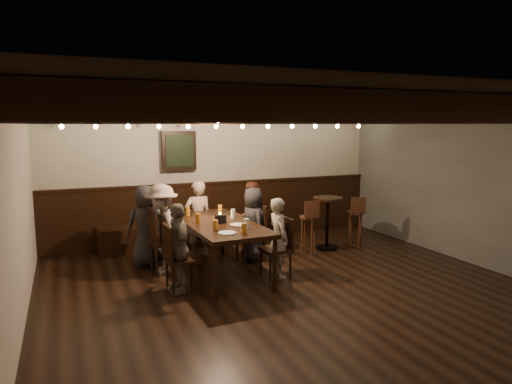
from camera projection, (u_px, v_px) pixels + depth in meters
name	position (u px, v px, depth m)	size (l,w,h in m)	color
room	(227.00, 195.00, 7.53)	(7.00, 7.00, 7.00)	black
dining_table	(219.00, 227.00, 6.73)	(1.02, 2.15, 0.79)	black
chair_left_near	(165.00, 253.00, 6.90)	(0.47, 0.47, 0.99)	black
chair_left_far	(181.00, 271.00, 6.10)	(0.43, 0.43, 0.92)	black
chair_right_near	(251.00, 244.00, 7.50)	(0.43, 0.43, 0.92)	black
chair_right_far	(276.00, 259.00, 6.69)	(0.41, 0.41, 0.88)	black
person_bench_left	(146.00, 225.00, 7.18)	(0.63, 0.41, 1.29)	#29292C
person_bench_centre	(198.00, 219.00, 7.69)	(0.47, 0.31, 1.30)	#A18D80
person_bench_right	(250.00, 217.00, 7.93)	(0.61, 0.47, 1.25)	#562B1D
person_left_near	(162.00, 229.00, 6.84)	(0.87, 0.50, 1.35)	gray
person_left_far	(178.00, 248.00, 6.04)	(0.71, 0.29, 1.21)	slate
person_right_near	(253.00, 224.00, 7.47)	(0.59, 0.39, 1.21)	#252527
person_right_far	(279.00, 237.00, 6.66)	(0.43, 0.28, 1.17)	gray
pint_a	(188.00, 211.00, 7.23)	(0.07, 0.07, 0.14)	#BF7219
pint_b	(220.00, 209.00, 7.40)	(0.07, 0.07, 0.14)	#BF7219
pint_c	(198.00, 218.00, 6.68)	(0.07, 0.07, 0.14)	#BF7219
pint_d	(233.00, 214.00, 7.02)	(0.07, 0.07, 0.14)	silver
pint_e	(216.00, 225.00, 6.22)	(0.07, 0.07, 0.14)	#BF7219
pint_f	(247.00, 224.00, 6.30)	(0.07, 0.07, 0.14)	silver
pint_g	(244.00, 228.00, 6.02)	(0.07, 0.07, 0.14)	#BF7219
plate_near	(227.00, 233.00, 6.03)	(0.24, 0.24, 0.01)	white
plate_far	(238.00, 225.00, 6.53)	(0.24, 0.24, 0.01)	white
condiment_caddy	(221.00, 219.00, 6.67)	(0.15, 0.10, 0.12)	black
candle	(220.00, 216.00, 7.04)	(0.05, 0.05, 0.05)	beige
high_top_table	(327.00, 215.00, 8.16)	(0.53, 0.53, 0.94)	black
bar_stool_left	(308.00, 234.00, 7.82)	(0.30, 0.32, 0.95)	#372011
bar_stool_right	(355.00, 229.00, 8.25)	(0.32, 0.34, 0.95)	#372011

